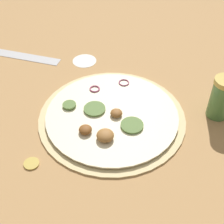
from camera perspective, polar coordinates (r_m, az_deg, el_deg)
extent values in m
plane|color=tan|center=(0.77, 0.00, -1.00)|extent=(3.00, 3.00, 0.00)
cylinder|color=beige|center=(0.77, 0.00, -0.77)|extent=(0.36, 0.36, 0.01)
cylinder|color=#EFE5C1|center=(0.76, 0.00, -0.44)|extent=(0.32, 0.32, 0.00)
torus|color=#A34C70|center=(0.83, -3.19, 4.26)|extent=(0.03, 0.03, 0.00)
ellipsoid|color=brown|center=(0.75, 0.80, -0.18)|extent=(0.03, 0.03, 0.01)
cylinder|color=#567538|center=(0.79, -7.81, 1.25)|extent=(0.03, 0.03, 0.01)
cylinder|color=#567538|center=(0.77, -3.21, 0.56)|extent=(0.05, 0.05, 0.01)
ellipsoid|color=#996633|center=(0.70, -1.25, -4.28)|extent=(0.04, 0.04, 0.02)
cylinder|color=#567538|center=(0.73, 3.68, -2.44)|extent=(0.05, 0.05, 0.01)
torus|color=#934266|center=(0.85, 2.20, 5.40)|extent=(0.03, 0.03, 0.00)
ellipsoid|color=brown|center=(0.72, -4.90, -3.23)|extent=(0.03, 0.03, 0.02)
cube|color=silver|center=(1.01, -15.41, 9.72)|extent=(0.20, 0.14, 0.00)
cylinder|color=#4C7F42|center=(0.79, 19.26, 2.12)|extent=(0.05, 0.05, 0.10)
cylinder|color=gold|center=(0.70, -14.54, -9.02)|extent=(0.03, 0.03, 0.01)
cylinder|color=white|center=(0.96, -5.06, 9.32)|extent=(0.07, 0.07, 0.00)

